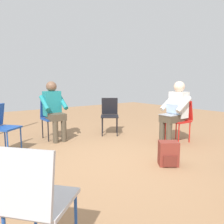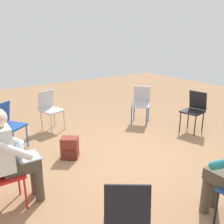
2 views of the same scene
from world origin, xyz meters
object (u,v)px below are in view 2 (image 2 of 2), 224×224
(chair_west, at_px, (50,107))
(backpack_near_laptop_user, at_px, (70,149))
(chair_north, at_px, (194,108))
(person_with_laptop, at_px, (11,153))
(chair_southeast, at_px, (127,214))
(chair_southwest, at_px, (8,123))
(chair_northwest, at_px, (141,102))

(chair_west, xyz_separation_m, backpack_near_laptop_user, (1.44, -0.26, -0.34))
(chair_north, relative_size, person_with_laptop, 0.69)
(chair_north, bearing_deg, person_with_laptop, 85.14)
(chair_southeast, bearing_deg, chair_southwest, 131.15)
(chair_northwest, xyz_separation_m, chair_southwest, (-0.32, -2.86, 0.00))
(chair_north, distance_m, chair_southeast, 3.61)
(chair_north, xyz_separation_m, backpack_near_laptop_user, (-0.41, -2.71, -0.34))
(chair_north, xyz_separation_m, chair_northwest, (-1.05, -0.57, 0.00))
(chair_west, xyz_separation_m, person_with_laptop, (2.15, -1.33, 0.20))
(chair_west, relative_size, person_with_laptop, 0.69)
(chair_west, distance_m, chair_southwest, 1.10)
(person_with_laptop, bearing_deg, chair_northwest, 115.14)
(chair_southeast, height_order, person_with_laptop, person_with_laptop)
(chair_north, xyz_separation_m, chair_southwest, (-1.36, -3.44, 0.00))
(chair_southwest, bearing_deg, chair_northwest, 139.50)
(chair_southeast, xyz_separation_m, chair_southwest, (-3.05, -0.25, 0.00))
(chair_northwest, bearing_deg, chair_west, 26.54)
(chair_southeast, bearing_deg, backpack_near_laptop_user, 113.79)
(chair_southeast, bearing_deg, chair_northwest, 82.74)
(chair_northwest, bearing_deg, chair_southwest, 43.45)
(chair_southeast, xyz_separation_m, chair_west, (-3.54, 0.73, 0.00))
(chair_north, distance_m, chair_northwest, 1.19)
(chair_northwest, bearing_deg, person_with_laptop, 72.36)
(chair_northwest, height_order, backpack_near_laptop_user, chair_northwest)
(person_with_laptop, bearing_deg, chair_west, 150.74)
(person_with_laptop, bearing_deg, chair_southwest, 170.62)
(chair_west, height_order, chair_southwest, same)
(chair_southeast, relative_size, person_with_laptop, 0.69)
(backpack_near_laptop_user, bearing_deg, person_with_laptop, -56.65)
(chair_southeast, distance_m, chair_west, 3.62)
(chair_north, distance_m, chair_southwest, 3.70)
(chair_west, xyz_separation_m, chair_southwest, (0.49, -0.98, 0.00))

